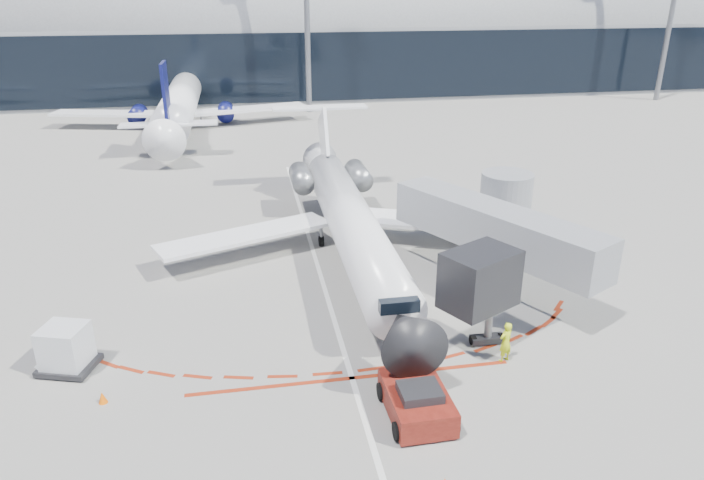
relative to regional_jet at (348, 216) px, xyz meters
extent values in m
plane|color=slate|center=(-2.16, -1.83, -2.43)|extent=(260.00, 260.00, 0.00)
cube|color=silver|center=(-2.16, 0.17, -2.43)|extent=(0.25, 40.00, 0.01)
cube|color=maroon|center=(-2.16, -13.33, -2.43)|extent=(14.00, 0.25, 0.01)
cube|color=#96999C|center=(-2.16, 63.17, 2.57)|extent=(150.00, 24.00, 10.00)
cylinder|color=#96999C|center=(-2.16, 63.17, 7.57)|extent=(150.00, 24.00, 24.00)
cube|color=black|center=(-2.16, 51.12, 2.57)|extent=(150.00, 0.20, 9.00)
cube|color=#93969C|center=(6.84, -6.33, 1.17)|extent=(8.22, 12.61, 2.30)
cube|color=black|center=(3.79, -12.07, 1.17)|extent=(3.86, 3.44, 2.60)
cylinder|color=slate|center=(4.59, -11.67, -1.23)|extent=(0.36, 0.36, 2.40)
cube|color=black|center=(4.59, -11.67, -2.21)|extent=(1.60, 0.60, 0.30)
cylinder|color=#93969C|center=(9.89, -0.59, -0.03)|extent=(3.20, 3.20, 4.80)
cylinder|color=black|center=(9.89, -0.59, -2.18)|extent=(4.00, 4.00, 0.50)
cylinder|color=slate|center=(2.84, 46.17, 10.07)|extent=(0.70, 0.70, 25.00)
cylinder|color=slate|center=(52.84, 46.17, 10.07)|extent=(0.70, 0.70, 25.00)
cylinder|color=white|center=(0.00, -1.20, -0.03)|extent=(2.75, 22.44, 2.75)
cone|color=black|center=(0.00, -13.84, -0.03)|extent=(2.75, 2.86, 2.75)
cone|color=white|center=(0.00, 11.86, -0.03)|extent=(2.75, 3.67, 2.75)
cube|color=black|center=(0.00, -12.21, 0.53)|extent=(1.73, 1.43, 0.56)
cube|color=white|center=(-6.32, 0.33, -0.95)|extent=(10.93, 6.48, 0.32)
cube|color=white|center=(6.32, 0.33, -0.95)|extent=(10.93, 6.48, 0.32)
cube|color=white|center=(0.00, 10.84, 2.41)|extent=(0.25, 4.79, 4.87)
cube|color=white|center=(0.00, 12.98, 4.25)|extent=(7.34, 1.63, 0.16)
cylinder|color=slate|center=(-2.09, 7.78, 0.22)|extent=(1.53, 3.47, 1.53)
cylinder|color=slate|center=(2.09, 7.78, 0.22)|extent=(1.53, 3.47, 1.53)
cylinder|color=black|center=(0.00, -10.58, -2.15)|extent=(0.22, 0.57, 0.57)
cylinder|color=black|center=(-1.53, 1.35, -2.10)|extent=(0.31, 0.65, 0.65)
cylinder|color=black|center=(1.53, 1.35, -2.10)|extent=(0.31, 0.65, 0.65)
cylinder|color=slate|center=(0.00, -10.58, -1.87)|extent=(0.18, 0.18, 1.12)
cube|color=#55120C|center=(-0.11, -16.18, -1.81)|extent=(2.33, 3.66, 1.02)
cube|color=black|center=(-0.11, -16.52, -1.13)|extent=(1.61, 1.39, 0.39)
cylinder|color=slate|center=(-0.17, -13.70, -2.04)|extent=(0.17, 2.94, 0.11)
cylinder|color=black|center=(-1.16, -17.44, -2.07)|extent=(0.33, 0.73, 0.72)
cylinder|color=black|center=(0.98, -17.40, -2.07)|extent=(0.33, 0.73, 0.72)
cylinder|color=black|center=(-1.21, -14.96, -2.07)|extent=(0.33, 0.73, 0.72)
cylinder|color=black|center=(0.93, -14.92, -2.07)|extent=(0.33, 0.73, 0.72)
imported|color=#CEE718|center=(4.78, -13.20, -1.47)|extent=(0.83, 0.70, 1.93)
cube|color=black|center=(-14.23, -10.48, -2.23)|extent=(2.71, 2.49, 0.25)
cube|color=silver|center=(-14.23, -10.48, -1.23)|extent=(2.21, 2.14, 1.79)
cylinder|color=black|center=(-15.30, -10.90, -2.32)|extent=(0.17, 0.25, 0.22)
cylinder|color=black|center=(-13.60, -11.45, -2.32)|extent=(0.17, 0.25, 0.22)
cylinder|color=black|center=(-14.86, -9.52, -2.32)|extent=(0.17, 0.25, 0.22)
cylinder|color=black|center=(-13.16, -10.07, -2.32)|extent=(0.17, 0.25, 0.22)
cone|color=#FF6405|center=(-12.35, -13.22, -2.18)|extent=(0.36, 0.36, 0.50)
camera|label=1|loc=(-6.14, -35.53, 13.30)|focal=32.00mm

